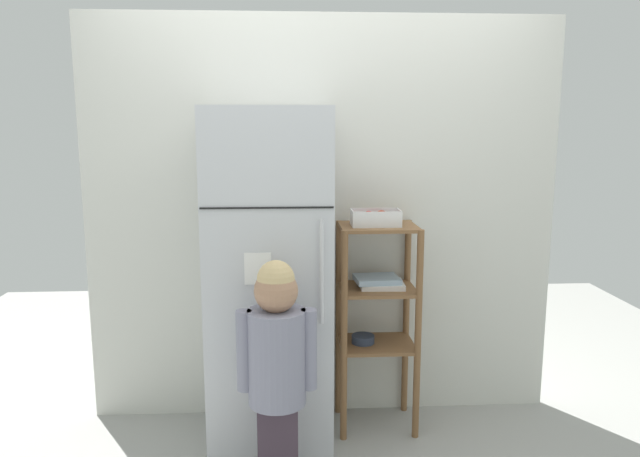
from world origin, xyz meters
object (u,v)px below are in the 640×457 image
Objects in this scene: pantry_shelf_unit at (377,303)px; fruit_bin at (375,219)px; refrigerator at (270,280)px; child_standing at (277,356)px.

pantry_shelf_unit is 0.47m from fruit_bin.
refrigerator is 6.80× the size of fruit_bin.
fruit_bin is (0.55, 0.10, 0.30)m from refrigerator.
fruit_bin is at bearing 10.62° from refrigerator.
refrigerator is 0.61m from pantry_shelf_unit.
pantry_shelf_unit is (0.53, 0.61, 0.04)m from child_standing.
child_standing is at bearing -130.88° from pantry_shelf_unit.
child_standing is 0.94m from fruit_bin.
refrigerator is 1.60× the size of child_standing.
refrigerator is 1.54× the size of pantry_shelf_unit.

